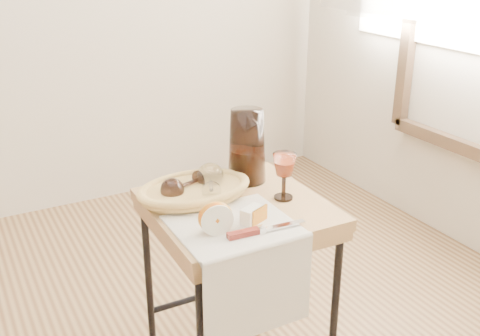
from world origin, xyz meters
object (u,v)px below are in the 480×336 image
side_table (237,293)px  goblet_lying_a (184,185)px  tea_towel (233,225)px  wine_goblet (284,176)px  bread_basket (194,192)px  table_knife (264,229)px  apple_half (215,217)px  goblet_lying_b (211,182)px  pitcher (247,146)px

side_table → goblet_lying_a: bearing=142.2°
tea_towel → wine_goblet: bearing=21.9°
bread_basket → tea_towel: bearing=-85.1°
goblet_lying_a → table_knife: bearing=90.9°
side_table → table_knife: size_ratio=2.85×
wine_goblet → apple_half: (-0.28, -0.10, -0.02)m
side_table → goblet_lying_b: (-0.05, 0.07, 0.37)m
tea_towel → wine_goblet: wine_goblet is taller
pitcher → wine_goblet: (0.03, -0.17, -0.05)m
side_table → goblet_lying_a: (-0.13, 0.10, 0.36)m
tea_towel → pitcher: bearing=54.6°
tea_towel → bread_basket: 0.21m
side_table → goblet_lying_a: 0.40m
side_table → pitcher: bearing=51.1°
pitcher → wine_goblet: size_ratio=1.89×
tea_towel → apple_half: bearing=-167.3°
goblet_lying_a → bread_basket: bearing=135.3°
side_table → goblet_lying_b: bearing=128.8°
apple_half → goblet_lying_b: bearing=78.3°
wine_goblet → goblet_lying_a: bearing=153.0°
side_table → bread_basket: 0.36m
side_table → tea_towel: bearing=-122.2°
pitcher → goblet_lying_a: bearing=168.4°
goblet_lying_b → apple_half: 0.22m
goblet_lying_a → pitcher: (0.24, 0.04, 0.07)m
wine_goblet → tea_towel: bearing=-158.5°
goblet_lying_b → apple_half: goblet_lying_b is taller
goblet_lying_b → goblet_lying_a: bearing=90.2°
goblet_lying_b → wine_goblet: 0.22m
goblet_lying_b → table_knife: goblet_lying_b is taller
goblet_lying_b → pitcher: 0.19m
tea_towel → pitcher: (0.19, 0.26, 0.12)m
side_table → bread_basket: bearing=139.6°
bread_basket → side_table: bearing=-41.3°
pitcher → bread_basket: bearing=173.2°
goblet_lying_a → apple_half: apple_half is taller
side_table → tea_towel: (-0.08, -0.12, 0.32)m
bread_basket → apple_half: 0.22m
bread_basket → goblet_lying_b: goblet_lying_b is taller
table_knife → goblet_lying_a: bearing=112.9°
goblet_lying_b → apple_half: size_ratio=1.46×
goblet_lying_a → wine_goblet: bearing=134.9°
side_table → tea_towel: tea_towel is taller
goblet_lying_a → wine_goblet: wine_goblet is taller
side_table → table_knife: 0.39m
bread_basket → apple_half: bearing=-100.9°
bread_basket → pitcher: (0.21, 0.05, 0.09)m
apple_half → table_knife: bearing=-17.5°
goblet_lying_b → pitcher: (0.16, 0.07, 0.06)m
apple_half → bread_basket: bearing=91.0°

